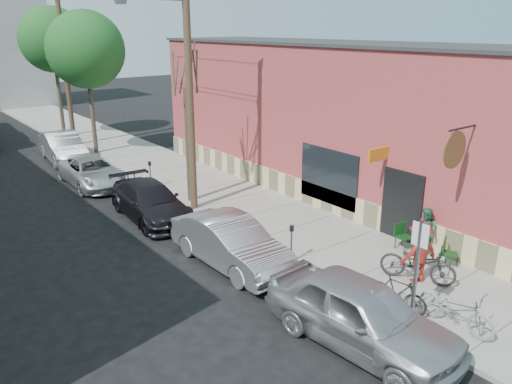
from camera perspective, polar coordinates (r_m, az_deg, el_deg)
ground at (r=14.84m, az=-2.71°, el=-10.82°), size 120.00×120.00×0.00m
sidewalk at (r=25.59m, az=-9.25°, el=1.95°), size 4.50×58.00×0.15m
cafe_building at (r=22.98m, az=8.39°, el=8.38°), size 6.60×20.20×6.61m
sign_post at (r=12.76m, az=17.95°, el=-7.66°), size 0.07×0.45×2.80m
parking_meter_near at (r=15.64m, az=4.08°, el=-5.23°), size 0.14×0.14×1.24m
parking_meter_far at (r=23.28m, az=-12.01°, el=2.45°), size 0.14×0.14×1.24m
utility_pole_near at (r=19.50m, az=-7.82°, el=12.88°), size 3.57×0.28×10.00m
utility_pole_far at (r=32.73m, az=-21.04°, el=13.97°), size 1.80×0.28×10.00m
tree_bare at (r=20.91m, az=-7.73°, el=5.31°), size 0.24×0.24×4.80m
tree_leafy_mid at (r=30.19m, az=-18.87°, el=15.14°), size 4.28×4.28×7.99m
tree_leafy_far at (r=35.65m, az=-22.23°, el=15.81°), size 4.15×4.15×8.33m
patio_chair_a at (r=16.57m, az=21.20°, el=-6.58°), size 0.66×0.66×0.88m
patio_chair_b at (r=17.37m, az=16.57°, el=-4.91°), size 0.60×0.60×0.88m
patron_green at (r=17.13m, az=18.84°, el=-4.27°), size 0.80×0.90×1.54m
cyclist at (r=15.18m, az=18.15°, el=-6.51°), size 1.34×0.98×1.86m
cyclist_bike at (r=15.33m, az=18.01°, el=-7.74°), size 1.59×2.28×1.14m
parked_bike_a at (r=13.78m, az=15.90°, el=-10.98°), size 0.73×1.70×0.99m
parked_bike_b at (r=13.47m, az=21.88°, el=-12.24°), size 0.78×2.04×1.06m
car_0 at (r=12.29m, az=11.94°, el=-13.47°), size 2.39×5.08×1.68m
car_1 at (r=15.78m, az=-2.91°, el=-5.81°), size 1.75×4.73×1.54m
car_2 at (r=19.99m, az=-11.97°, el=-1.08°), size 2.30×4.96×1.40m
car_3 at (r=24.88m, az=-18.15°, el=2.18°), size 2.30×4.80×1.32m
car_4 at (r=29.88m, az=-21.19°, el=4.78°), size 2.11×5.04×1.62m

